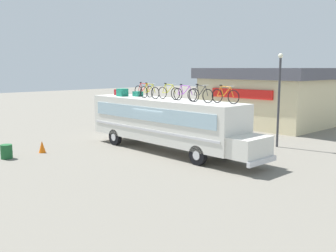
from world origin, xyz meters
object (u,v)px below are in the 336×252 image
(rooftop_bicycle_2, at_px, (149,92))
(trash_bin, at_px, (6,152))
(bus, at_px, (166,121))
(rooftop_bicycle_5, at_px, (201,95))
(rooftop_bicycle_6, at_px, (225,96))
(luggage_bag_1, at_px, (120,92))
(luggage_bag_3, at_px, (138,94))
(street_lamp, at_px, (279,94))
(rooftop_bicycle_4, at_px, (185,94))
(traffic_cone, at_px, (42,147))
(rooftop_bicycle_3, at_px, (169,93))
(luggage_bag_2, at_px, (122,92))
(rooftop_bicycle_1, at_px, (144,91))

(rooftop_bicycle_2, relative_size, trash_bin, 2.26)
(bus, height_order, rooftop_bicycle_2, rooftop_bicycle_2)
(rooftop_bicycle_5, relative_size, trash_bin, 2.22)
(bus, distance_m, rooftop_bicycle_6, 4.27)
(rooftop_bicycle_2, bearing_deg, luggage_bag_1, 172.79)
(luggage_bag_3, xyz_separation_m, street_lamp, (6.64, 5.52, 0.03))
(bus, bearing_deg, rooftop_bicycle_6, 5.17)
(rooftop_bicycle_2, distance_m, street_lamp, 7.80)
(rooftop_bicycle_4, relative_size, rooftop_bicycle_6, 1.02)
(traffic_cone, bearing_deg, street_lamp, 53.40)
(rooftop_bicycle_3, bearing_deg, bus, -128.24)
(luggage_bag_2, bearing_deg, rooftop_bicycle_2, -0.31)
(luggage_bag_3, relative_size, rooftop_bicycle_1, 0.29)
(luggage_bag_2, relative_size, trash_bin, 0.74)
(rooftop_bicycle_1, height_order, traffic_cone, rooftop_bicycle_1)
(bus, relative_size, rooftop_bicycle_1, 6.86)
(rooftop_bicycle_2, bearing_deg, street_lamp, 52.52)
(luggage_bag_2, bearing_deg, rooftop_bicycle_3, 6.58)
(luggage_bag_3, height_order, trash_bin, luggage_bag_3)
(bus, height_order, rooftop_bicycle_3, rooftop_bicycle_3)
(rooftop_bicycle_2, height_order, rooftop_bicycle_4, rooftop_bicycle_2)
(rooftop_bicycle_2, height_order, rooftop_bicycle_6, rooftop_bicycle_6)
(rooftop_bicycle_3, height_order, street_lamp, street_lamp)
(trash_bin, bearing_deg, bus, 58.33)
(bus, distance_m, rooftop_bicycle_4, 2.18)
(rooftop_bicycle_2, xyz_separation_m, rooftop_bicycle_4, (2.52, 0.35, -0.01))
(luggage_bag_3, xyz_separation_m, rooftop_bicycle_6, (6.89, 0.02, 0.23))
(bus, xyz_separation_m, rooftop_bicycle_6, (3.93, 0.36, 1.63))
(rooftop_bicycle_1, distance_m, trash_bin, 8.54)
(rooftop_bicycle_5, bearing_deg, bus, 177.79)
(rooftop_bicycle_3, distance_m, traffic_cone, 7.85)
(bus, relative_size, luggage_bag_3, 23.65)
(luggage_bag_3, bearing_deg, luggage_bag_1, -172.04)
(bus, relative_size, rooftop_bicycle_2, 7.11)
(bus, bearing_deg, luggage_bag_1, 178.61)
(rooftop_bicycle_1, bearing_deg, trash_bin, -106.22)
(bus, xyz_separation_m, traffic_cone, (-4.64, -5.35, -1.43))
(traffic_cone, bearing_deg, rooftop_bicycle_2, 54.52)
(rooftop_bicycle_6, bearing_deg, luggage_bag_2, -174.95)
(rooftop_bicycle_1, distance_m, street_lamp, 8.18)
(bus, distance_m, rooftop_bicycle_3, 1.64)
(rooftop_bicycle_2, relative_size, rooftop_bicycle_6, 0.99)
(rooftop_bicycle_4, xyz_separation_m, rooftop_bicycle_5, (1.26, -0.13, 0.02))
(bus, xyz_separation_m, rooftop_bicycle_4, (1.46, 0.02, 1.62))
(bus, bearing_deg, rooftop_bicycle_4, 0.82)
(luggage_bag_2, bearing_deg, bus, 4.92)
(rooftop_bicycle_1, xyz_separation_m, traffic_cone, (-2.31, -5.64, -3.06))
(luggage_bag_2, distance_m, rooftop_bicycle_3, 3.82)
(rooftop_bicycle_2, xyz_separation_m, rooftop_bicycle_3, (1.16, 0.45, -0.00))
(rooftop_bicycle_6, bearing_deg, rooftop_bicycle_5, -159.20)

